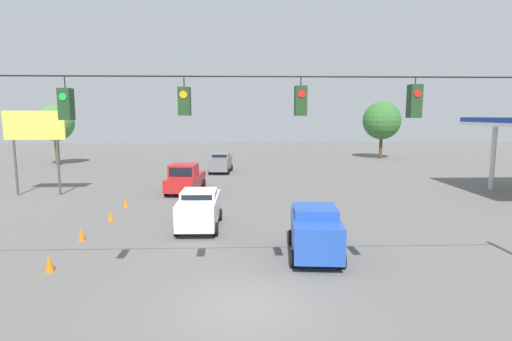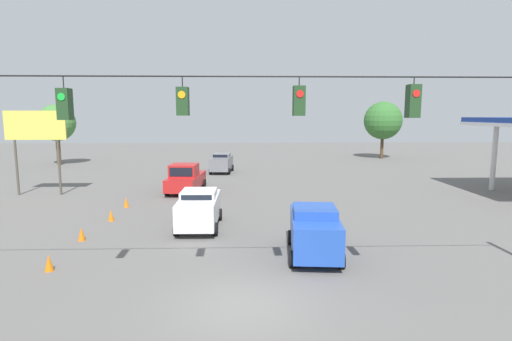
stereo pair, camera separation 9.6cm
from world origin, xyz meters
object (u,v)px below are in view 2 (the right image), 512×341
Objects in this scene: pickup_truck_red_withflow_far at (186,179)px; sedan_grey_withflow_deep at (222,163)px; sedan_white_withflow_mid at (199,208)px; traffic_cone_fourth at (126,202)px; traffic_cone_third at (111,215)px; sedan_blue_crossing_near at (314,230)px; traffic_cone_second at (81,234)px; roadside_billboard at (35,132)px; traffic_cone_nearest at (49,263)px; tree_horizon_right at (383,121)px; tree_horizon_left at (57,123)px; overhead_signal_span at (243,152)px.

sedan_grey_withflow_deep is (-2.13, -9.79, 0.02)m from pickup_truck_red_withflow_far.
sedan_white_withflow_mid is 6.91m from traffic_cone_fourth.
traffic_cone_third is 1.00× the size of traffic_cone_fourth.
sedan_blue_crossing_near reaches higher than sedan_white_withflow_mid.
traffic_cone_second is at bearing 76.28° from sedan_grey_withflow_deep.
roadside_billboard reaches higher than traffic_cone_second.
roadside_billboard reaches higher than traffic_cone_third.
sedan_blue_crossing_near reaches higher than traffic_cone_second.
traffic_cone_nearest is 1.00× the size of traffic_cone_second.
sedan_blue_crossing_near reaches higher than traffic_cone_third.
pickup_truck_red_withflow_far is 31.52m from tree_horizon_right.
traffic_cone_fourth is at bearing -89.25° from traffic_cone_nearest.
sedan_white_withflow_mid is 0.63× the size of tree_horizon_left.
pickup_truck_red_withflow_far is at bearing -62.71° from sedan_blue_crossing_near.
roadside_billboard reaches higher than sedan_white_withflow_mid.
traffic_cone_second is 1.00× the size of traffic_cone_third.
pickup_truck_red_withflow_far is 15.60m from sedan_blue_crossing_near.
tree_horizon_left is at bearing -57.32° from traffic_cone_fourth.
traffic_cone_second is 0.09× the size of tree_horizon_left.
traffic_cone_third is 0.10× the size of roadside_billboard.
overhead_signal_span is 5.20× the size of sedan_white_withflow_mid.
traffic_cone_third is (-0.23, -3.37, 0.00)m from traffic_cone_second.
overhead_signal_span is at bearing 104.59° from sedan_white_withflow_mid.
tree_horizon_left is at bearing -60.65° from traffic_cone_third.
traffic_cone_second is at bearing 52.82° from tree_horizon_right.
tree_horizon_right is (-20.19, -12.11, 3.93)m from sedan_grey_withflow_deep.
pickup_truck_red_withflow_far reaches higher than traffic_cone_nearest.
tree_horizon_left reaches higher than traffic_cone_nearest.
tree_horizon_left is at bearing -66.28° from traffic_cone_nearest.
traffic_cone_nearest is at bearing 7.46° from sedan_blue_crossing_near.
tree_horizon_left is at bearing -51.80° from sedan_blue_crossing_near.
tree_horizon_left is (6.48, -17.40, 0.29)m from roadside_billboard.
tree_horizon_right reaches higher than roadside_billboard.
pickup_truck_red_withflow_far reaches higher than sedan_white_withflow_mid.
traffic_cone_fourth is at bearing -61.28° from overhead_signal_span.
pickup_truck_red_withflow_far is 8.96× the size of traffic_cone_fourth.
traffic_cone_nearest and traffic_cone_third have the same top height.
sedan_white_withflow_mid reaches higher than traffic_cone_fourth.
pickup_truck_red_withflow_far is 0.92× the size of roadside_billboard.
overhead_signal_span is 28.35m from sedan_grey_withflow_deep.
sedan_blue_crossing_near is 0.62× the size of tree_horizon_left.
tree_horizon_right is (-25.18, -30.12, 4.62)m from traffic_cone_third.
sedan_grey_withflow_deep is 19.44m from sedan_white_withflow_mid.
traffic_cone_second is at bearing 89.06° from traffic_cone_fourth.
traffic_cone_third is at bearing -54.50° from overhead_signal_span.
overhead_signal_span is 6.34m from sedan_blue_crossing_near.
overhead_signal_span is at bearing 156.72° from traffic_cone_nearest.
sedan_grey_withflow_deep is 16.73m from roadside_billboard.
overhead_signal_span is 36.88× the size of traffic_cone_second.
roadside_billboard is 0.87× the size of tree_horizon_left.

